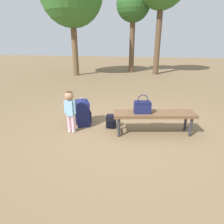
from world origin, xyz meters
TOP-DOWN VIEW (x-y plane):
  - ground_plane at (0.00, 0.00)m, footprint 40.00×40.00m
  - park_bench at (-0.61, -0.06)m, footprint 1.65×0.71m
  - handbag at (-0.37, -0.00)m, footprint 0.35×0.24m
  - child_standing at (1.04, 0.21)m, footprint 0.24×0.18m
  - backpack_large at (0.93, -0.21)m, footprint 0.42×0.45m
  - backpack_small at (0.28, -0.16)m, footprint 0.20×0.18m
  - tree_far at (0.66, -8.10)m, footprint 1.83×1.83m

SIDE VIEW (x-z plane):
  - ground_plane at x=0.00m, z-range 0.00..0.00m
  - backpack_small at x=0.28m, z-range 0.00..0.33m
  - backpack_large at x=0.93m, z-range 0.00..0.62m
  - park_bench at x=-0.61m, z-range 0.17..0.62m
  - handbag at x=-0.37m, z-range 0.39..0.76m
  - child_standing at x=1.04m, z-range 0.14..1.01m
  - tree_far at x=0.66m, z-range 1.27..5.81m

